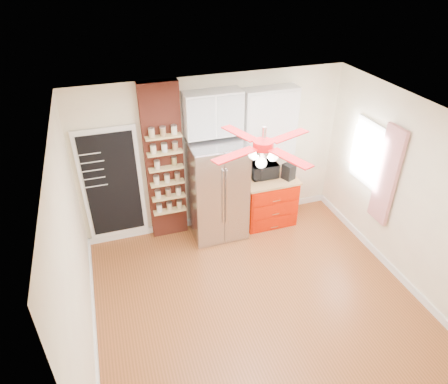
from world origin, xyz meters
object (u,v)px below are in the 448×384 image
object	(u,v)px
coffee_maker	(289,172)
toaster_oven	(264,170)
red_cabinet	(268,200)
ceiling_fan	(263,145)
canister_left	(290,176)
fridge	(217,190)
pantry_jar_oats	(157,165)

from	to	relation	value
coffee_maker	toaster_oven	bearing A→B (deg)	130.19
coffee_maker	red_cabinet	bearing A→B (deg)	139.45
ceiling_fan	canister_left	world-z (taller)	ceiling_fan
fridge	pantry_jar_oats	distance (m)	1.10
toaster_oven	fridge	bearing A→B (deg)	-171.39
fridge	canister_left	size ratio (longest dim) A/B	13.71
toaster_oven	canister_left	xyz separation A→B (m)	(0.40, -0.22, -0.07)
canister_left	toaster_oven	bearing A→B (deg)	151.35
toaster_oven	pantry_jar_oats	world-z (taller)	pantry_jar_oats
toaster_oven	coffee_maker	size ratio (longest dim) A/B	1.68
ceiling_fan	toaster_oven	world-z (taller)	ceiling_fan
fridge	canister_left	bearing A→B (deg)	-3.16
ceiling_fan	pantry_jar_oats	size ratio (longest dim) A/B	10.84
ceiling_fan	toaster_oven	size ratio (longest dim) A/B	3.01
ceiling_fan	pantry_jar_oats	bearing A→B (deg)	119.16
fridge	ceiling_fan	distance (m)	2.25
fridge	canister_left	world-z (taller)	fridge
fridge	red_cabinet	xyz separation A→B (m)	(0.97, 0.05, -0.42)
canister_left	pantry_jar_oats	bearing A→B (deg)	174.64
coffee_maker	ceiling_fan	bearing A→B (deg)	-150.28
toaster_oven	red_cabinet	bearing A→B (deg)	-51.12
ceiling_fan	toaster_oven	xyz separation A→B (m)	(0.84, 1.78, -1.39)
coffee_maker	pantry_jar_oats	xyz separation A→B (m)	(-2.21, 0.18, 0.40)
pantry_jar_oats	canister_left	bearing A→B (deg)	-5.36
canister_left	coffee_maker	bearing A→B (deg)	131.08
fridge	toaster_oven	xyz separation A→B (m)	(0.89, 0.15, 0.15)
coffee_maker	pantry_jar_oats	distance (m)	2.25
coffee_maker	canister_left	world-z (taller)	coffee_maker
red_cabinet	ceiling_fan	size ratio (longest dim) A/B	0.67
toaster_oven	coffee_maker	world-z (taller)	coffee_maker
toaster_oven	canister_left	distance (m)	0.46
fridge	coffee_maker	world-z (taller)	fridge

